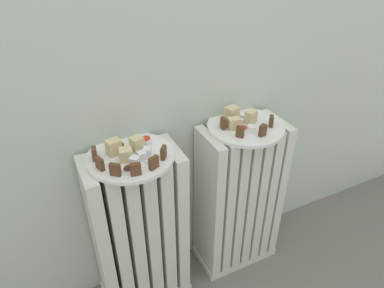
# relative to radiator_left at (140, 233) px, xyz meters

# --- Properties ---
(radiator_left) EXTENTS (0.33, 0.18, 0.65)m
(radiator_left) POSITION_rel_radiator_left_xyz_m (0.00, 0.00, 0.00)
(radiator_left) COLOR silver
(radiator_left) RESTS_ON ground_plane
(radiator_right) EXTENTS (0.33, 0.18, 0.65)m
(radiator_right) POSITION_rel_radiator_left_xyz_m (0.42, 0.00, 0.00)
(radiator_right) COLOR silver
(radiator_right) RESTS_ON ground_plane
(plate_left) EXTENTS (0.27, 0.27, 0.01)m
(plate_left) POSITION_rel_radiator_left_xyz_m (0.00, 0.00, 0.33)
(plate_left) COLOR white
(plate_left) RESTS_ON radiator_left
(plate_right) EXTENTS (0.27, 0.27, 0.01)m
(plate_right) POSITION_rel_radiator_left_xyz_m (0.42, 0.00, 0.33)
(plate_right) COLOR white
(plate_right) RESTS_ON radiator_right
(dark_cake_slice_left_0) EXTENTS (0.02, 0.03, 0.04)m
(dark_cake_slice_left_0) POSITION_rel_radiator_left_xyz_m (-0.10, 0.02, 0.36)
(dark_cake_slice_left_0) COLOR #56351E
(dark_cake_slice_left_0) RESTS_ON plate_left
(dark_cake_slice_left_1) EXTENTS (0.02, 0.03, 0.04)m
(dark_cake_slice_left_1) POSITION_rel_radiator_left_xyz_m (-0.10, -0.03, 0.36)
(dark_cake_slice_left_1) COLOR #56351E
(dark_cake_slice_left_1) RESTS_ON plate_left
(dark_cake_slice_left_2) EXTENTS (0.03, 0.03, 0.04)m
(dark_cake_slice_left_2) POSITION_rel_radiator_left_xyz_m (-0.07, -0.08, 0.36)
(dark_cake_slice_left_2) COLOR #56351E
(dark_cake_slice_left_2) RESTS_ON plate_left
(dark_cake_slice_left_3) EXTENTS (0.03, 0.02, 0.04)m
(dark_cake_slice_left_3) POSITION_rel_radiator_left_xyz_m (-0.02, -0.10, 0.36)
(dark_cake_slice_left_3) COLOR #56351E
(dark_cake_slice_left_3) RESTS_ON plate_left
(dark_cake_slice_left_4) EXTENTS (0.03, 0.02, 0.04)m
(dark_cake_slice_left_4) POSITION_rel_radiator_left_xyz_m (0.04, -0.10, 0.36)
(dark_cake_slice_left_4) COLOR #56351E
(dark_cake_slice_left_4) RESTS_ON plate_left
(dark_cake_slice_left_5) EXTENTS (0.03, 0.03, 0.04)m
(dark_cake_slice_left_5) POSITION_rel_radiator_left_xyz_m (0.08, -0.06, 0.36)
(dark_cake_slice_left_5) COLOR #56351E
(dark_cake_slice_left_5) RESTS_ON plate_left
(marble_cake_slice_left_0) EXTENTS (0.05, 0.04, 0.04)m
(marble_cake_slice_left_0) POSITION_rel_radiator_left_xyz_m (0.03, 0.02, 0.36)
(marble_cake_slice_left_0) COLOR beige
(marble_cake_slice_left_0) RESTS_ON plate_left
(marble_cake_slice_left_1) EXTENTS (0.05, 0.04, 0.05)m
(marble_cake_slice_left_1) POSITION_rel_radiator_left_xyz_m (-0.04, 0.03, 0.36)
(marble_cake_slice_left_1) COLOR beige
(marble_cake_slice_left_1) RESTS_ON plate_left
(marble_cake_slice_left_2) EXTENTS (0.04, 0.04, 0.04)m
(marble_cake_slice_left_2) POSITION_rel_radiator_left_xyz_m (-0.02, -0.02, 0.36)
(marble_cake_slice_left_2) COLOR beige
(marble_cake_slice_left_2) RESTS_ON plate_left
(turkish_delight_left_0) EXTENTS (0.03, 0.03, 0.02)m
(turkish_delight_left_0) POSITION_rel_radiator_left_xyz_m (0.02, -0.04, 0.35)
(turkish_delight_left_0) COLOR white
(turkish_delight_left_0) RESTS_ON plate_left
(turkish_delight_left_1) EXTENTS (0.03, 0.03, 0.02)m
(turkish_delight_left_1) POSITION_rel_radiator_left_xyz_m (0.05, -0.02, 0.35)
(turkish_delight_left_1) COLOR white
(turkish_delight_left_1) RESTS_ON plate_left
(turkish_delight_left_2) EXTENTS (0.02, 0.02, 0.02)m
(turkish_delight_left_2) POSITION_rel_radiator_left_xyz_m (-0.00, 0.00, 0.35)
(turkish_delight_left_2) COLOR white
(turkish_delight_left_2) RESTS_ON plate_left
(turkish_delight_left_3) EXTENTS (0.04, 0.04, 0.03)m
(turkish_delight_left_3) POSITION_rel_radiator_left_xyz_m (-0.00, -0.05, 0.35)
(turkish_delight_left_3) COLOR white
(turkish_delight_left_3) RESTS_ON plate_left
(medjool_date_left_0) EXTENTS (0.03, 0.03, 0.02)m
(medjool_date_left_0) POSITION_rel_radiator_left_xyz_m (-0.01, 0.05, 0.35)
(medjool_date_left_0) COLOR #4C2814
(medjool_date_left_0) RESTS_ON plate_left
(medjool_date_left_1) EXTENTS (0.03, 0.02, 0.02)m
(medjool_date_left_1) POSITION_rel_radiator_left_xyz_m (-0.03, -0.07, 0.35)
(medjool_date_left_1) COLOR #4C2814
(medjool_date_left_1) RESTS_ON plate_left
(jam_bowl_left) EXTENTS (0.04, 0.04, 0.02)m
(jam_bowl_left) POSITION_rel_radiator_left_xyz_m (0.06, 0.03, 0.35)
(jam_bowl_left) COLOR white
(jam_bowl_left) RESTS_ON plate_left
(dark_cake_slice_right_0) EXTENTS (0.02, 0.03, 0.04)m
(dark_cake_slice_right_0) POSITION_rel_radiator_left_xyz_m (0.33, 0.01, 0.36)
(dark_cake_slice_right_0) COLOR #56351E
(dark_cake_slice_right_0) RESTS_ON plate_right
(dark_cake_slice_right_1) EXTENTS (0.03, 0.03, 0.04)m
(dark_cake_slice_right_1) POSITION_rel_radiator_left_xyz_m (0.35, -0.06, 0.36)
(dark_cake_slice_right_1) COLOR #56351E
(dark_cake_slice_right_1) RESTS_ON plate_right
(dark_cake_slice_right_2) EXTENTS (0.03, 0.01, 0.04)m
(dark_cake_slice_right_2) POSITION_rel_radiator_left_xyz_m (0.42, -0.08, 0.36)
(dark_cake_slice_right_2) COLOR #56351E
(dark_cake_slice_right_2) RESTS_ON plate_right
(dark_cake_slice_right_3) EXTENTS (0.02, 0.03, 0.04)m
(dark_cake_slice_right_3) POSITION_rel_radiator_left_xyz_m (0.49, -0.04, 0.36)
(dark_cake_slice_right_3) COLOR #56351E
(dark_cake_slice_right_3) RESTS_ON plate_right
(marble_cake_slice_right_0) EXTENTS (0.04, 0.04, 0.05)m
(marble_cake_slice_right_0) POSITION_rel_radiator_left_xyz_m (0.44, 0.00, 0.36)
(marble_cake_slice_right_0) COLOR beige
(marble_cake_slice_right_0) RESTS_ON plate_right
(marble_cake_slice_right_1) EXTENTS (0.05, 0.04, 0.04)m
(marble_cake_slice_right_1) POSITION_rel_radiator_left_xyz_m (0.37, -0.00, 0.36)
(marble_cake_slice_right_1) COLOR beige
(marble_cake_slice_right_1) RESTS_ON plate_right
(marble_cake_slice_right_2) EXTENTS (0.05, 0.05, 0.05)m
(marble_cake_slice_right_2) POSITION_rel_radiator_left_xyz_m (0.39, 0.05, 0.37)
(marble_cake_slice_right_2) COLOR beige
(marble_cake_slice_right_2) RESTS_ON plate_right
(turkish_delight_right_0) EXTENTS (0.03, 0.03, 0.02)m
(turkish_delight_right_0) POSITION_rel_radiator_left_xyz_m (0.40, -0.05, 0.35)
(turkish_delight_right_0) COLOR white
(turkish_delight_right_0) RESTS_ON plate_right
(turkish_delight_right_1) EXTENTS (0.03, 0.03, 0.02)m
(turkish_delight_right_1) POSITION_rel_radiator_left_xyz_m (0.40, 0.01, 0.35)
(turkish_delight_right_1) COLOR white
(turkish_delight_right_1) RESTS_ON plate_right
(turkish_delight_right_2) EXTENTS (0.03, 0.03, 0.02)m
(turkish_delight_right_2) POSITION_rel_radiator_left_xyz_m (0.42, 0.03, 0.35)
(turkish_delight_right_2) COLOR white
(turkish_delight_right_2) RESTS_ON plate_right
(medjool_date_right_0) EXTENTS (0.02, 0.03, 0.02)m
(medjool_date_right_0) POSITION_rel_radiator_left_xyz_m (0.46, -0.04, 0.35)
(medjool_date_right_0) COLOR #4C2814
(medjool_date_right_0) RESTS_ON plate_right
(medjool_date_right_1) EXTENTS (0.03, 0.03, 0.01)m
(medjool_date_right_1) POSITION_rel_radiator_left_xyz_m (0.34, 0.04, 0.35)
(medjool_date_right_1) COLOR #4C2814
(medjool_date_right_1) RESTS_ON plate_right
(jam_bowl_right) EXTENTS (0.04, 0.04, 0.02)m
(jam_bowl_right) POSITION_rel_radiator_left_xyz_m (0.38, -0.04, 0.35)
(jam_bowl_right) COLOR white
(jam_bowl_right) RESTS_ON plate_right
(fork) EXTENTS (0.05, 0.09, 0.00)m
(fork) POSITION_rel_radiator_left_xyz_m (0.02, -0.03, 0.34)
(fork) COLOR silver
(fork) RESTS_ON plate_left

